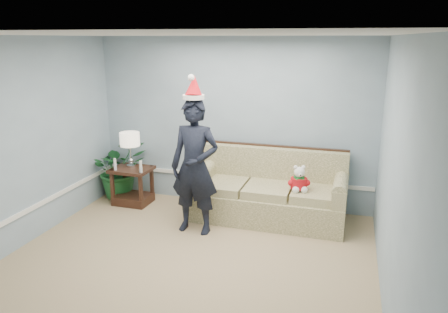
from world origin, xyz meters
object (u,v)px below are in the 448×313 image
side_table (133,190)px  houseplant (120,169)px  sofa (270,194)px  man (195,167)px  teddy_bear (299,182)px  table_lamp (130,141)px

side_table → houseplant: (-0.35, 0.23, 0.26)m
sofa → houseplant: bearing=176.9°
houseplant → sofa: bearing=-4.0°
man → teddy_bear: man is taller
teddy_bear → sofa: bearing=136.3°
houseplant → man: size_ratio=0.53×
sofa → houseplant: (-2.64, 0.19, 0.13)m
table_lamp → teddy_bear: bearing=-5.3°
sofa → teddy_bear: 0.60m
table_lamp → houseplant: bearing=154.0°
man → teddy_bear: size_ratio=4.96×
sofa → table_lamp: size_ratio=3.94×
side_table → sofa: bearing=1.1°
houseplant → teddy_bear: 3.13m
table_lamp → teddy_bear: table_lamp is taller
side_table → houseplant: bearing=147.1°
sofa → side_table: size_ratio=3.51×
table_lamp → man: 1.62m
sofa → man: man is taller
side_table → houseplant: houseplant is taller
table_lamp → man: size_ratio=0.30×
houseplant → side_table: bearing=-32.9°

